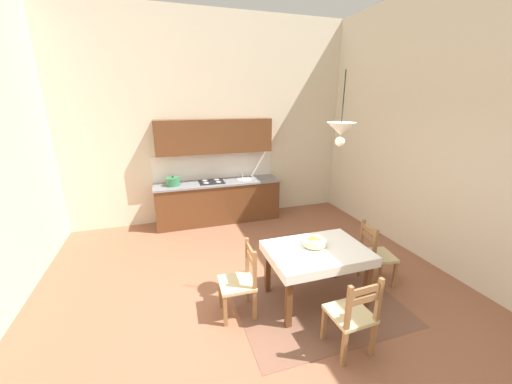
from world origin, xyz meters
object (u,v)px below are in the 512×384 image
at_px(pendant_lamp, 341,130).
at_px(dining_chair_window_side, 375,255).
at_px(kitchen_cabinetry, 217,183).
at_px(dining_table, 317,258).
at_px(dining_chair_tv_side, 240,282).
at_px(dining_chair_camera_side, 352,315).
at_px(fruit_bowl, 314,242).

bearing_deg(pendant_lamp, dining_chair_window_side, 12.44).
bearing_deg(pendant_lamp, kitchen_cabinetry, 104.56).
relative_size(dining_table, dining_chair_tv_side, 1.37).
height_order(dining_table, dining_chair_tv_side, dining_chair_tv_side).
height_order(kitchen_cabinetry, dining_chair_window_side, kitchen_cabinetry).
bearing_deg(dining_chair_camera_side, dining_table, 86.27).
height_order(fruit_bowl, pendant_lamp, pendant_lamp).
relative_size(dining_table, dining_chair_window_side, 1.37).
bearing_deg(dining_chair_window_side, kitchen_cabinetry, 119.66).
distance_m(dining_table, pendant_lamp, 1.65).
height_order(dining_chair_camera_side, pendant_lamp, pendant_lamp).
bearing_deg(dining_chair_tv_side, dining_chair_camera_side, -44.01).
bearing_deg(pendant_lamp, dining_chair_tv_side, 172.00).
height_order(kitchen_cabinetry, dining_chair_tv_side, kitchen_cabinetry).
bearing_deg(dining_chair_window_side, dining_chair_camera_side, -138.05).
bearing_deg(kitchen_cabinetry, dining_table, -77.15).
bearing_deg(fruit_bowl, kitchen_cabinetry, 103.05).
relative_size(kitchen_cabinetry, pendant_lamp, 3.30).
relative_size(kitchen_cabinetry, dining_chair_tv_side, 2.86).
bearing_deg(dining_table, dining_chair_camera_side, -93.73).
height_order(dining_chair_camera_side, fruit_bowl, dining_chair_camera_side).
bearing_deg(dining_chair_tv_side, kitchen_cabinetry, 84.25).
distance_m(dining_table, dining_chair_window_side, 1.03).
bearing_deg(pendant_lamp, fruit_bowl, 125.25).
bearing_deg(dining_table, pendant_lamp, -40.99).
height_order(dining_chair_window_side, fruit_bowl, dining_chair_window_side).
distance_m(dining_chair_camera_side, dining_chair_tv_side, 1.33).
bearing_deg(dining_table, kitchen_cabinetry, 102.85).
xyz_separation_m(dining_chair_window_side, pendant_lamp, (-0.88, -0.20, 1.82)).
distance_m(kitchen_cabinetry, dining_chair_window_side, 3.50).
bearing_deg(dining_table, fruit_bowl, 94.62).
height_order(kitchen_cabinetry, pendant_lamp, pendant_lamp).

